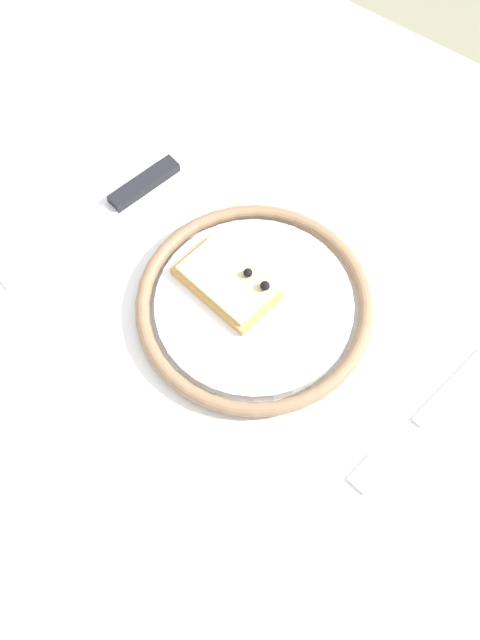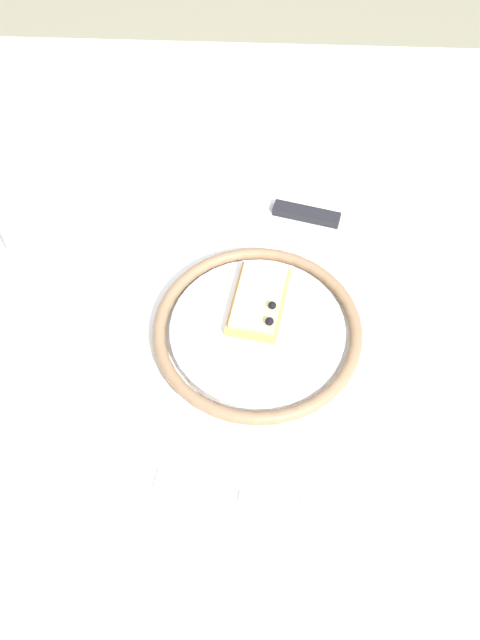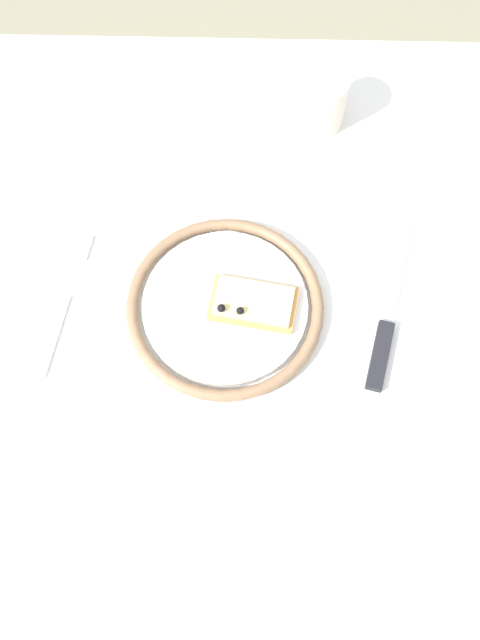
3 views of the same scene
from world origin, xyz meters
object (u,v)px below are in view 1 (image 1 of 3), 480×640
(dining_table, at_px, (214,321))
(plate, at_px, (254,306))
(fork, at_px, (421,419))
(knife, at_px, (121,200))
(pizza_slice_near, at_px, (227,283))

(dining_table, distance_m, plate, 0.11)
(fork, bearing_deg, dining_table, -1.46)
(dining_table, height_order, knife, knife)
(plate, distance_m, knife, 0.20)
(pizza_slice_near, xyz_separation_m, fork, (-0.24, 0.01, -0.02))
(pizza_slice_near, bearing_deg, plate, 179.65)
(dining_table, distance_m, fork, 0.27)
(dining_table, bearing_deg, pizza_slice_near, 178.86)
(knife, distance_m, fork, 0.41)
(dining_table, xyz_separation_m, plate, (-0.05, 0.00, 0.10))
(fork, bearing_deg, plate, -1.68)
(knife, bearing_deg, dining_table, 169.08)
(dining_table, xyz_separation_m, fork, (-0.26, 0.01, 0.09))
(plate, bearing_deg, fork, 178.32)
(pizza_slice_near, bearing_deg, dining_table, -1.14)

